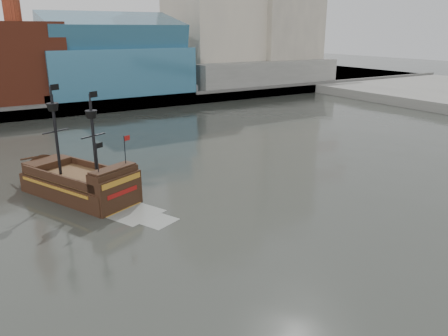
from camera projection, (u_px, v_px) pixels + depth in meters
ground at (295, 247)px, 32.86m from camera, size 400.00×400.00×0.00m
promenade_far at (49, 92)px, 107.08m from camera, size 220.00×60.00×2.00m
seawall at (80, 108)px, 83.09m from camera, size 220.00×1.00×2.60m
crane_a at (319, 17)px, 132.91m from camera, size 22.50×4.00×32.25m
crane_b at (319, 29)px, 146.90m from camera, size 19.10×4.00×26.25m
pirate_ship at (80, 186)px, 42.54m from camera, size 10.47×16.07×11.62m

